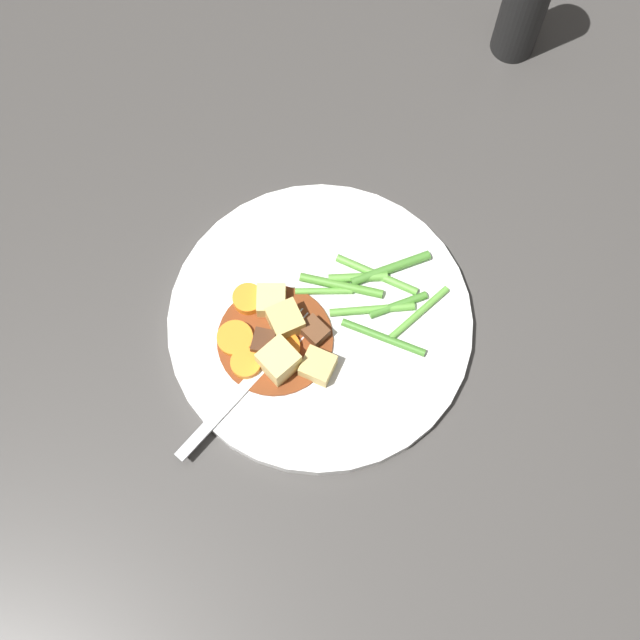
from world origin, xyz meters
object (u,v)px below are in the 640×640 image
at_px(carrot_slice_3, 235,339).
at_px(potato_chunk_3, 279,361).
at_px(dinner_plate, 320,323).
at_px(carrot_slice_2, 246,364).
at_px(meat_chunk_0, 264,343).
at_px(carrot_slice_0, 282,348).
at_px(meat_chunk_1, 314,331).
at_px(carrot_slice_1, 248,300).
at_px(potato_chunk_1, 285,319).
at_px(potato_chunk_2, 271,301).
at_px(fork, 251,380).
at_px(potato_chunk_0, 318,366).

xyz_separation_m(carrot_slice_3, potato_chunk_3, (-0.04, 0.03, 0.01)).
height_order(dinner_plate, carrot_slice_2, carrot_slice_2).
bearing_deg(potato_chunk_3, meat_chunk_0, -63.07).
distance_m(dinner_plate, potato_chunk_3, 0.06).
height_order(carrot_slice_0, meat_chunk_1, meat_chunk_1).
height_order(carrot_slice_1, carrot_slice_3, carrot_slice_1).
bearing_deg(meat_chunk_0, potato_chunk_3, 116.93).
height_order(potato_chunk_1, potato_chunk_2, potato_chunk_1).
bearing_deg(carrot_slice_1, meat_chunk_0, 98.95).
bearing_deg(meat_chunk_0, carrot_slice_3, -23.85).
height_order(carrot_slice_2, potato_chunk_3, potato_chunk_3).
relative_size(dinner_plate, carrot_slice_1, 9.96).
height_order(carrot_slice_0, potato_chunk_3, potato_chunk_3).
xyz_separation_m(potato_chunk_1, meat_chunk_0, (0.02, 0.02, -0.00)).
height_order(potato_chunk_1, fork, potato_chunk_1).
distance_m(potato_chunk_1, potato_chunk_2, 0.02).
bearing_deg(fork, potato_chunk_3, -162.92).
relative_size(carrot_slice_2, potato_chunk_2, 1.02).
relative_size(carrot_slice_1, potato_chunk_2, 1.04).
bearing_deg(carrot_slice_2, potato_chunk_0, 166.41).
bearing_deg(fork, meat_chunk_1, -153.15).
bearing_deg(meat_chunk_0, potato_chunk_1, -141.67).
bearing_deg(potato_chunk_3, carrot_slice_1, -75.06).
bearing_deg(dinner_plate, potato_chunk_2, -29.22).
bearing_deg(potato_chunk_2, fork, 65.87).
bearing_deg(potato_chunk_1, carrot_slice_0, 73.74).
relative_size(potato_chunk_3, fork, 0.21).
distance_m(potato_chunk_0, potato_chunk_3, 0.04).
relative_size(potato_chunk_2, potato_chunk_3, 0.86).
distance_m(potato_chunk_2, potato_chunk_3, 0.06).
height_order(dinner_plate, potato_chunk_0, potato_chunk_0).
relative_size(potato_chunk_2, meat_chunk_0, 1.24).
bearing_deg(dinner_plate, meat_chunk_0, 16.40).
relative_size(potato_chunk_2, fork, 0.18).
height_order(potato_chunk_0, potato_chunk_1, potato_chunk_1).
height_order(carrot_slice_2, fork, carrot_slice_2).
bearing_deg(potato_chunk_2, carrot_slice_3, 36.11).
xyz_separation_m(carrot_slice_1, carrot_slice_3, (0.02, 0.03, -0.00)).
distance_m(carrot_slice_0, potato_chunk_0, 0.04).
xyz_separation_m(dinner_plate, potato_chunk_2, (0.04, -0.02, 0.02)).
bearing_deg(carrot_slice_3, potato_chunk_1, -171.50).
bearing_deg(carrot_slice_3, meat_chunk_1, 173.82).
relative_size(carrot_slice_1, carrot_slice_3, 0.86).
xyz_separation_m(potato_chunk_0, potato_chunk_3, (0.03, -0.01, 0.01)).
bearing_deg(dinner_plate, potato_chunk_3, 39.83).
xyz_separation_m(carrot_slice_2, meat_chunk_0, (-0.02, -0.01, 0.00)).
bearing_deg(meat_chunk_1, potato_chunk_0, 84.92).
bearing_deg(dinner_plate, potato_chunk_0, 77.05).
bearing_deg(fork, dinner_plate, -147.71).
relative_size(potato_chunk_1, fork, 0.19).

